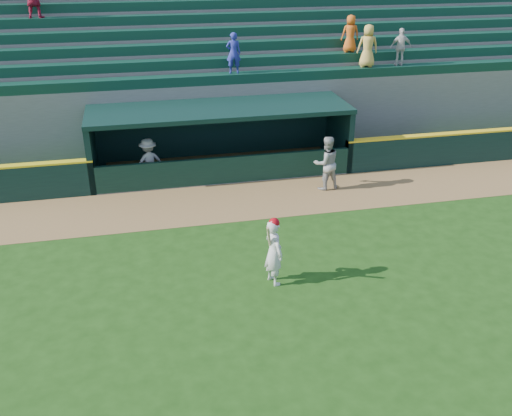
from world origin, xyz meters
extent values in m
plane|color=#1C4210|center=(0.00, 0.00, 0.00)|extent=(120.00, 120.00, 0.00)
cube|color=olive|center=(0.00, 4.90, 0.01)|extent=(40.00, 3.00, 0.01)
imported|color=#9F9F9A|center=(3.29, 5.30, 0.95)|extent=(1.01, 0.83, 1.90)
imported|color=#9C9C97|center=(-2.66, 7.01, 0.85)|extent=(1.24, 0.96, 1.69)
cube|color=slate|center=(0.00, 7.70, 0.02)|extent=(9.00, 2.60, 0.04)
cube|color=black|center=(-4.60, 7.70, 1.15)|extent=(0.20, 2.60, 2.30)
cube|color=black|center=(4.60, 7.70, 1.15)|extent=(0.20, 2.60, 2.30)
cube|color=black|center=(0.00, 9.00, 1.15)|extent=(9.40, 0.20, 2.30)
cube|color=black|center=(0.00, 7.70, 2.38)|extent=(9.40, 2.80, 0.16)
cube|color=black|center=(0.00, 6.48, 0.50)|extent=(9.00, 0.16, 1.00)
cube|color=brown|center=(0.00, 8.50, 0.25)|extent=(8.40, 0.45, 0.10)
cube|color=slate|center=(0.00, 9.53, 1.46)|extent=(34.00, 0.85, 2.91)
cube|color=#0F3828|center=(0.00, 9.41, 3.09)|extent=(34.00, 0.60, 0.36)
cube|color=slate|center=(0.00, 10.38, 1.68)|extent=(34.00, 0.85, 3.36)
cube|color=#0F3828|center=(0.00, 10.26, 3.54)|extent=(34.00, 0.60, 0.36)
cube|color=slate|center=(0.00, 11.22, 1.91)|extent=(34.00, 0.85, 3.81)
cube|color=#0F3828|center=(0.00, 11.11, 3.99)|extent=(34.00, 0.60, 0.36)
cube|color=slate|center=(0.00, 12.07, 2.13)|extent=(34.00, 0.85, 4.26)
cube|color=#0F3828|center=(0.00, 11.96, 4.44)|extent=(34.00, 0.60, 0.36)
cube|color=slate|center=(0.00, 12.93, 2.35)|extent=(34.00, 0.85, 4.71)
cube|color=#0F3828|center=(0.00, 12.81, 4.89)|extent=(34.00, 0.60, 0.36)
cube|color=slate|center=(0.00, 13.78, 2.58)|extent=(34.00, 0.85, 5.16)
cube|color=#0F3828|center=(0.00, 13.66, 5.34)|extent=(34.00, 0.60, 0.36)
cube|color=slate|center=(0.00, 14.62, 2.80)|extent=(34.00, 0.85, 5.61)
cube|color=slate|center=(0.00, 15.20, 2.80)|extent=(34.50, 0.30, 5.61)
imported|color=#D85B18|center=(5.80, 10.28, 4.45)|extent=(0.75, 0.53, 1.46)
imported|color=silver|center=(7.65, 9.43, 4.00)|extent=(0.89, 0.47, 1.46)
imported|color=navy|center=(0.86, 9.43, 4.03)|extent=(0.59, 0.41, 1.52)
imported|color=gold|center=(6.23, 9.43, 4.09)|extent=(0.88, 0.66, 1.64)
imported|color=silver|center=(0.07, -0.13, 0.88)|extent=(0.61, 0.74, 1.76)
sphere|color=#AB0911|center=(0.07, -0.13, 1.69)|extent=(0.27, 0.27, 0.27)
cylinder|color=#D9B58B|center=(-0.11, -0.35, 1.46)|extent=(0.24, 0.49, 0.76)
camera|label=1|loc=(-3.01, -12.07, 7.99)|focal=40.00mm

